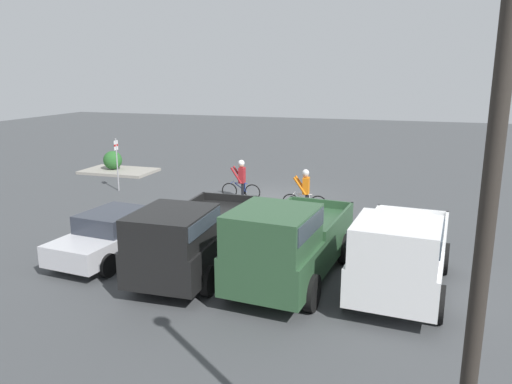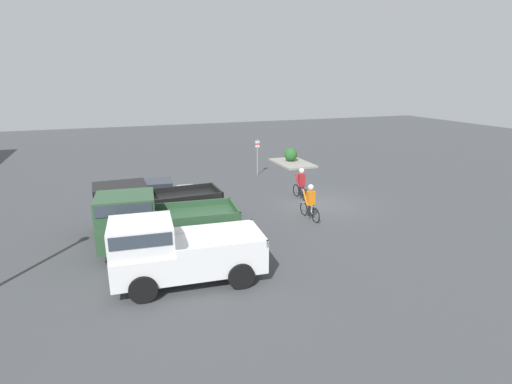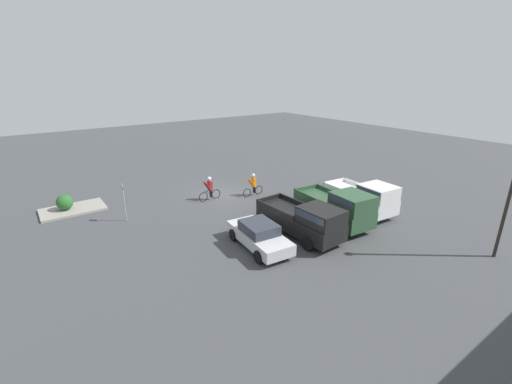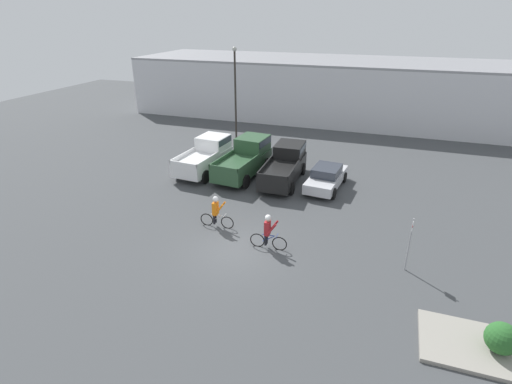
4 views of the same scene
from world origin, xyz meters
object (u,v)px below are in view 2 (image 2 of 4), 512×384
at_px(pickup_truck_2, 149,204).
at_px(shrub, 291,155).
at_px(cyclist_1, 310,201).
at_px(fire_lane_sign, 257,154).
at_px(pickup_truck_0, 175,250).
at_px(pickup_truck_1, 156,221).
at_px(cyclist_0, 301,183).
at_px(sedan_0, 154,194).

xyz_separation_m(pickup_truck_2, shrub, (10.49, -12.03, -0.42)).
height_order(cyclist_1, fire_lane_sign, fire_lane_sign).
distance_m(pickup_truck_0, fire_lane_sign, 15.34).
bearing_deg(fire_lane_sign, pickup_truck_1, 141.91).
relative_size(cyclist_1, fire_lane_sign, 0.73).
xyz_separation_m(pickup_truck_0, pickup_truck_2, (5.55, 0.25, -0.06)).
distance_m(pickup_truck_1, cyclist_0, 9.44).
bearing_deg(pickup_truck_2, cyclist_1, -102.35).
bearing_deg(sedan_0, fire_lane_sign, -57.73).
bearing_deg(pickup_truck_1, pickup_truck_0, -174.98).
height_order(cyclist_0, shrub, cyclist_0).
relative_size(cyclist_1, shrub, 1.76).
bearing_deg(sedan_0, pickup_truck_1, 174.74).
distance_m(pickup_truck_1, shrub, 17.89).
distance_m(pickup_truck_2, sedan_0, 2.88).
bearing_deg(pickup_truck_2, fire_lane_sign, -46.83).
bearing_deg(pickup_truck_1, fire_lane_sign, -38.09).
distance_m(sedan_0, fire_lane_sign, 9.03).
xyz_separation_m(pickup_truck_1, cyclist_0, (4.25, -8.42, -0.29)).
relative_size(pickup_truck_0, cyclist_1, 2.76).
bearing_deg(shrub, cyclist_0, 158.08).
height_order(pickup_truck_2, cyclist_0, pickup_truck_2).
height_order(cyclist_1, shrub, cyclist_1).
bearing_deg(shrub, pickup_truck_2, 131.09).
bearing_deg(cyclist_0, sedan_0, 80.66).
height_order(pickup_truck_0, pickup_truck_2, pickup_truck_0).
height_order(pickup_truck_0, cyclist_1, pickup_truck_0).
height_order(pickup_truck_2, shrub, pickup_truck_2).
bearing_deg(cyclist_1, pickup_truck_0, 119.09).
relative_size(cyclist_0, shrub, 1.72).
relative_size(cyclist_0, fire_lane_sign, 0.72).
distance_m(pickup_truck_0, cyclist_0, 10.80).
xyz_separation_m(pickup_truck_0, fire_lane_sign, (13.17, -7.87, 0.35)).
relative_size(pickup_truck_1, shrub, 5.27).
xyz_separation_m(sedan_0, fire_lane_sign, (4.80, -7.60, 0.79)).
relative_size(pickup_truck_1, fire_lane_sign, 2.19).
xyz_separation_m(pickup_truck_0, pickup_truck_1, (2.81, 0.25, 0.06)).
xyz_separation_m(pickup_truck_2, fire_lane_sign, (7.61, -8.12, 0.41)).
relative_size(pickup_truck_2, sedan_0, 1.24).
relative_size(pickup_truck_2, shrub, 5.35).
bearing_deg(pickup_truck_0, pickup_truck_1, 5.02).
height_order(pickup_truck_0, fire_lane_sign, fire_lane_sign).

